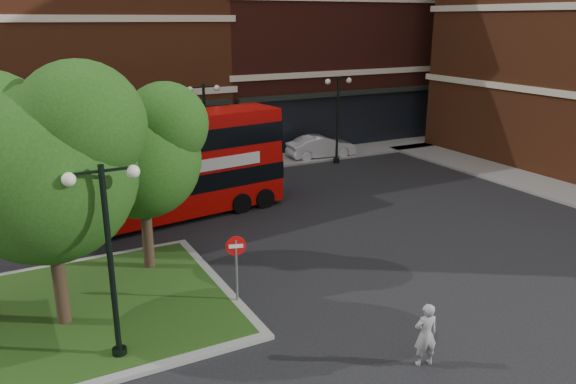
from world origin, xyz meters
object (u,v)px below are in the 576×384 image
bus (167,160)px  car_white (321,147)px  woman (426,335)px  car_silver (76,176)px

bus → car_white: size_ratio=2.47×
bus → woman: bus is taller
car_white → woman: bearing=160.9°
bus → car_white: 12.98m
bus → woman: (2.41, -13.22, -1.70)m
woman → car_white: size_ratio=0.40×
bus → car_silver: (-2.90, 6.28, -1.82)m
bus → car_silver: bearing=107.3°
car_white → car_silver: bearing=95.2°
car_silver → car_white: bearing=-95.2°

